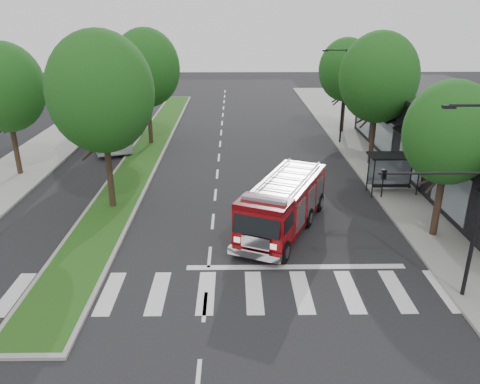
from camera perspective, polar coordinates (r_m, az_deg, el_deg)
The scene contains 16 objects.
ground at distance 22.55m, azimuth -3.73°, elevation -7.91°, with size 140.00×140.00×0.00m, color black.
sidewalk_right at distance 33.56m, azimuth 18.95°, elevation 1.17°, with size 5.00×80.00×0.15m, color gray.
sidewalk_left at distance 35.27m, azimuth -27.16°, elevation 0.88°, with size 5.00×80.00×0.15m, color gray.
median at distance 39.84m, azimuth -11.21°, elevation 5.06°, with size 3.00×50.00×0.15m.
storefront_row at distance 34.66m, azimuth 26.48°, elevation 4.91°, with size 8.00×30.00×5.00m, color black.
bus_shelter at distance 30.87m, azimuth 18.20°, elevation 3.40°, with size 3.20×1.60×2.61m.
tree_right_near at distance 24.60m, azimuth 24.19°, elevation 6.57°, with size 4.40×4.40×8.05m.
tree_right_mid at distance 35.47m, azimuth 16.56°, elevation 13.22°, with size 5.60×5.60×9.72m.
tree_right_far at distance 45.14m, azimuth 12.81°, elevation 14.31°, with size 5.00×5.00×8.73m.
tree_median_near at distance 26.95m, azimuth -16.60°, elevation 11.56°, with size 5.80×5.80×10.16m.
tree_median_far at distance 40.53m, azimuth -11.39°, elevation 14.59°, with size 5.60×5.60×9.72m.
tree_left_mid at distance 35.42m, azimuth -26.74°, elevation 11.30°, with size 5.20×5.20×9.16m.
streetlight_right_near at distance 19.29m, azimuth 25.18°, elevation 0.04°, with size 4.08×0.22×8.00m.
streetlight_right_far at distance 41.21m, azimuth 12.31°, elevation 11.80°, with size 2.11×0.20×8.00m.
fire_engine at distance 24.67m, azimuth 5.29°, elevation -1.62°, with size 5.74×8.77×2.94m.
city_bus at distance 43.06m, azimuth -16.07°, elevation 7.95°, with size 2.69×11.52×3.21m, color silver.
Camera 1 is at (1.17, -19.63, 11.03)m, focal length 35.00 mm.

